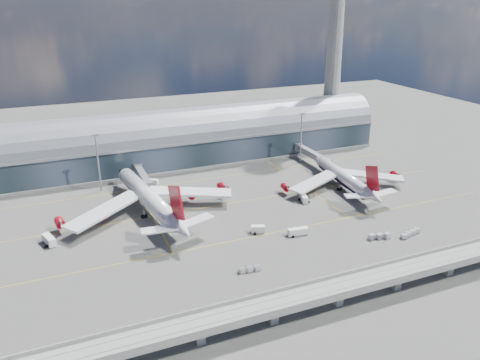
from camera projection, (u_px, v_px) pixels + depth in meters
name	position (u px, v px, depth m)	size (l,w,h in m)	color
ground	(256.00, 222.00, 177.07)	(500.00, 500.00, 0.00)	#474744
taxi_lines	(234.00, 200.00, 196.07)	(200.00, 80.12, 0.01)	gold
terminal	(193.00, 140.00, 239.95)	(200.00, 30.00, 28.00)	#1C282F
control_tower	(334.00, 51.00, 259.93)	(19.00, 19.00, 103.00)	gray
guideway	(339.00, 288.00, 127.87)	(220.00, 8.50, 7.20)	gray
floodlight_mast_left	(98.00, 161.00, 201.47)	(3.00, 0.70, 25.70)	gray
floodlight_mast_right	(301.00, 136.00, 237.24)	(3.00, 0.70, 25.70)	gray
airliner_left	(150.00, 199.00, 181.53)	(70.22, 73.87, 22.52)	white
airliner_right	(344.00, 178.00, 207.11)	(57.42, 60.05, 19.04)	white
jet_bridge_left	(142.00, 175.00, 209.40)	(4.40, 28.00, 7.25)	gray
jet_bridge_right	(311.00, 153.00, 238.41)	(4.40, 32.00, 7.25)	gray
service_truck_0	(49.00, 240.00, 161.01)	(4.56, 7.72, 3.04)	silver
service_truck_1	(258.00, 229.00, 168.80)	(5.28, 3.75, 2.79)	silver
service_truck_2	(298.00, 231.00, 167.18)	(7.63, 2.94, 2.70)	silver
service_truck_3	(304.00, 199.00, 194.50)	(3.50, 5.89, 2.67)	silver
service_truck_4	(370.00, 185.00, 208.04)	(3.92, 5.22, 2.75)	silver
service_truck_5	(152.00, 182.00, 212.14)	(5.65, 4.70, 2.61)	silver
cargo_train_0	(250.00, 269.00, 145.00)	(7.34, 2.39, 1.61)	gray
cargo_train_1	(410.00, 234.00, 166.91)	(9.91, 3.84, 1.64)	gray
cargo_train_2	(380.00, 236.00, 164.67)	(8.49, 3.72, 1.86)	gray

